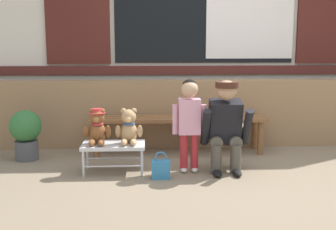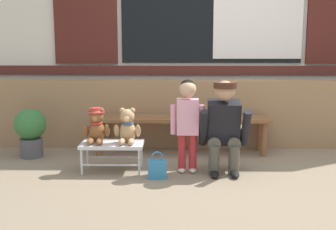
{
  "view_description": "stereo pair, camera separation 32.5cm",
  "coord_description": "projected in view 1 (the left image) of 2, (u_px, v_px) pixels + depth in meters",
  "views": [
    {
      "loc": [
        -0.78,
        -4.01,
        1.32
      ],
      "look_at": [
        -0.55,
        0.55,
        0.55
      ],
      "focal_mm": 46.07,
      "sensor_mm": 36.0,
      "label": 1
    },
    {
      "loc": [
        -0.46,
        -4.02,
        1.32
      ],
      "look_at": [
        -0.55,
        0.55,
        0.55
      ],
      "focal_mm": 46.07,
      "sensor_mm": 36.0,
      "label": 2
    }
  ],
  "objects": [
    {
      "name": "ground_plane",
      "position": [
        227.0,
        179.0,
        4.21
      ],
      "size": [
        60.0,
        60.0,
        0.0
      ],
      "primitive_type": "plane",
      "color": "#84725B"
    },
    {
      "name": "brick_low_wall",
      "position": [
        208.0,
        113.0,
        5.54
      ],
      "size": [
        6.79,
        0.25,
        0.85
      ],
      "primitive_type": "cube",
      "color": "#997551",
      "rests_on": "ground"
    },
    {
      "name": "shop_facade",
      "position": [
        204.0,
        0.0,
        5.81
      ],
      "size": [
        6.93,
        0.26,
        3.78
      ],
      "color": "silver",
      "rests_on": "ground"
    },
    {
      "name": "wooden_bench_long",
      "position": [
        178.0,
        122.0,
        5.17
      ],
      "size": [
        2.1,
        0.4,
        0.44
      ],
      "color": "brown",
      "rests_on": "ground"
    },
    {
      "name": "small_display_bench",
      "position": [
        114.0,
        147.0,
        4.41
      ],
      "size": [
        0.64,
        0.36,
        0.3
      ],
      "color": "silver",
      "rests_on": "ground"
    },
    {
      "name": "teddy_bear_with_hat",
      "position": [
        97.0,
        127.0,
        4.37
      ],
      "size": [
        0.28,
        0.27,
        0.36
      ],
      "color": "brown",
      "rests_on": "small_display_bench"
    },
    {
      "name": "teddy_bear_plain",
      "position": [
        129.0,
        128.0,
        4.38
      ],
      "size": [
        0.28,
        0.26,
        0.36
      ],
      "color": "tan",
      "rests_on": "small_display_bench"
    },
    {
      "name": "child_standing",
      "position": [
        189.0,
        115.0,
        4.37
      ],
      "size": [
        0.35,
        0.18,
        0.96
      ],
      "color": "#B7282D",
      "rests_on": "ground"
    },
    {
      "name": "adult_crouching",
      "position": [
        226.0,
        126.0,
        4.4
      ],
      "size": [
        0.5,
        0.49,
        0.95
      ],
      "color": "#4C473D",
      "rests_on": "ground"
    },
    {
      "name": "handbag_on_ground",
      "position": [
        161.0,
        169.0,
        4.22
      ],
      "size": [
        0.18,
        0.11,
        0.27
      ],
      "color": "teal",
      "rests_on": "ground"
    },
    {
      "name": "potted_plant",
      "position": [
        26.0,
        132.0,
        4.87
      ],
      "size": [
        0.36,
        0.36,
        0.57
      ],
      "color": "#4C4C51",
      "rests_on": "ground"
    }
  ]
}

